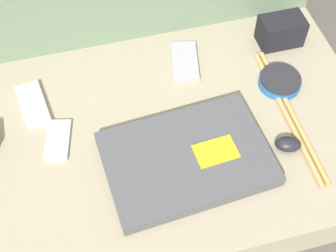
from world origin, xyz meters
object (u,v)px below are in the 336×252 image
(speaker_puck, at_px, (280,81))
(phone_black, at_px, (33,105))
(laptop, at_px, (187,159))
(phone_silver, at_px, (185,61))
(phone_small, at_px, (58,140))
(camera_pouch, at_px, (281,31))
(computer_mouse, at_px, (288,144))

(speaker_puck, height_order, phone_black, speaker_puck)
(laptop, relative_size, phone_silver, 2.62)
(phone_silver, height_order, phone_small, phone_silver)
(phone_small, bearing_deg, speaker_puck, 15.78)
(phone_small, xyz_separation_m, camera_pouch, (0.60, 0.17, 0.03))
(laptop, height_order, phone_small, laptop)
(speaker_puck, xyz_separation_m, phone_small, (-0.55, -0.03, -0.01))
(phone_black, bearing_deg, phone_small, -77.09)
(phone_black, bearing_deg, speaker_puck, -16.73)
(computer_mouse, relative_size, phone_small, 0.58)
(phone_silver, bearing_deg, phone_small, -143.94)
(computer_mouse, distance_m, phone_black, 0.60)
(laptop, height_order, phone_silver, laptop)
(phone_small, bearing_deg, laptop, -12.66)
(phone_black, height_order, camera_pouch, camera_pouch)
(phone_small, height_order, camera_pouch, camera_pouch)
(laptop, bearing_deg, speaker_puck, 24.65)
(laptop, distance_m, phone_small, 0.29)
(laptop, height_order, computer_mouse, laptop)
(laptop, height_order, camera_pouch, camera_pouch)
(laptop, bearing_deg, phone_small, 150.27)
(camera_pouch, bearing_deg, computer_mouse, -109.11)
(phone_silver, xyz_separation_m, camera_pouch, (0.26, 0.01, 0.03))
(phone_small, distance_m, camera_pouch, 0.62)
(computer_mouse, distance_m, phone_silver, 0.34)
(computer_mouse, distance_m, camera_pouch, 0.33)
(phone_small, bearing_deg, phone_black, 124.25)
(phone_black, distance_m, camera_pouch, 0.65)
(speaker_puck, xyz_separation_m, camera_pouch, (0.05, 0.14, 0.03))
(speaker_puck, bearing_deg, camera_pouch, 68.48)
(computer_mouse, height_order, speaker_puck, computer_mouse)
(phone_silver, relative_size, phone_small, 1.21)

